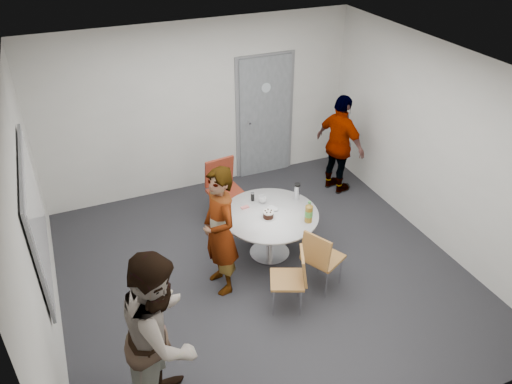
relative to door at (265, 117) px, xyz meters
name	(u,v)px	position (x,y,z in m)	size (l,w,h in m)	color
floor	(263,273)	(-1.10, -2.48, -1.03)	(5.00, 5.00, 0.00)	black
ceiling	(265,72)	(-1.10, -2.48, 1.67)	(5.00, 5.00, 0.00)	silver
wall_back	(200,108)	(-1.10, 0.02, 0.32)	(5.00, 5.00, 0.00)	silver
wall_left	(35,235)	(-3.60, -2.48, 0.32)	(5.00, 5.00, 0.00)	silver
wall_right	(436,147)	(1.40, -2.48, 0.32)	(5.00, 5.00, 0.00)	silver
wall_front	(394,340)	(-1.10, -4.98, 0.32)	(5.00, 5.00, 0.00)	silver
door	(265,117)	(0.00, 0.00, 0.00)	(1.02, 0.17, 2.12)	slate
whiteboard	(36,216)	(-3.56, -2.28, 0.42)	(0.04, 1.90, 1.25)	slate
table	(272,219)	(-0.82, -2.14, -0.45)	(1.27, 1.27, 0.96)	silver
chair_near_left	(294,275)	(-1.01, -3.16, -0.54)	(0.53, 0.51, 0.81)	olive
chair_near_right	(320,256)	(-0.58, -3.00, -0.51)	(0.58, 0.56, 0.86)	olive
chair_far	(223,185)	(-1.14, -1.12, -0.42)	(0.53, 0.56, 0.98)	maroon
person_main	(220,232)	(-1.67, -2.48, -0.19)	(0.61, 0.40, 1.68)	#A5C6EA
person_left	(162,335)	(-2.68, -3.84, -0.11)	(0.89, 0.69, 1.83)	white
person_right	(340,145)	(0.85, -1.03, -0.21)	(0.96, 0.40, 1.64)	black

